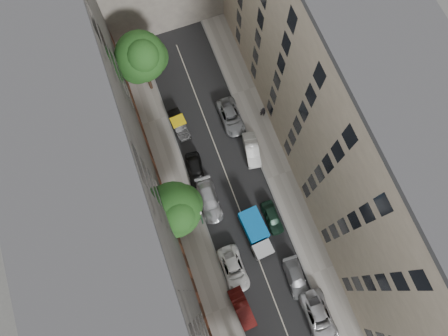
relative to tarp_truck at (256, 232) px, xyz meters
name	(u,v)px	position (x,y,z in m)	size (l,w,h in m)	color
ground	(233,191)	(-0.60, 5.18, -1.28)	(120.00, 120.00, 0.00)	#4C4C49
road_surface	(233,191)	(-0.60, 5.18, -1.27)	(8.00, 44.00, 0.02)	black
sidewalk_left	(185,208)	(-6.10, 5.18, -1.21)	(3.00, 44.00, 0.15)	gray
sidewalk_right	(279,175)	(4.90, 5.18, -1.21)	(3.00, 44.00, 0.15)	gray
building_left	(111,207)	(-11.60, 5.18, 8.72)	(8.00, 44.00, 20.00)	#454340
building_right	(351,123)	(10.40, 5.18, 8.72)	(8.00, 44.00, 20.00)	#B4A38C
tarp_truck	(256,232)	(0.00, 0.00, 0.00)	(2.31, 5.16, 2.32)	black
car_left_1	(242,308)	(-3.94, -6.43, -0.59)	(1.46, 4.19, 1.38)	#4B100F
car_left_2	(234,269)	(-3.40, -2.62, -0.61)	(2.24, 4.86, 1.35)	silver
car_left_3	(209,200)	(-3.40, 4.98, -0.54)	(2.06, 5.07, 1.47)	#B2B3B7
car_left_4	(196,171)	(-3.67, 8.58, -0.54)	(1.74, 4.33, 1.47)	black
car_left_5	(179,125)	(-3.65, 14.45, -0.62)	(1.39, 4.00, 1.32)	black
car_right_0	(319,317)	(2.86, -9.82, -0.53)	(2.50, 5.43, 1.51)	silver
car_right_1	(296,278)	(2.20, -5.62, -0.65)	(1.78, 4.37, 1.27)	gray
car_right_2	(272,218)	(2.29, 0.93, -0.64)	(1.51, 3.76, 1.28)	#152F21
car_right_3	(252,150)	(3.00, 8.78, -0.60)	(1.45, 4.15, 1.37)	silver
car_right_4	(231,117)	(2.20, 13.30, -0.60)	(2.26, 4.91, 1.36)	gray
tree_mid	(175,211)	(-6.90, 4.08, 4.22)	(5.58, 5.35, 8.23)	#382619
tree_far	(142,58)	(-5.10, 20.22, 5.20)	(5.56, 5.33, 9.42)	#382619
lamp_post	(201,217)	(-4.80, 2.96, 2.68)	(0.36, 0.36, 6.16)	#195A33
pedestrian	(263,112)	(5.80, 12.53, -0.23)	(0.66, 0.43, 1.80)	black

